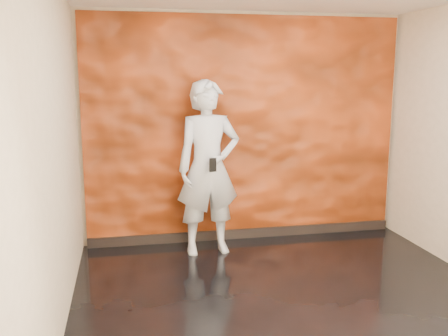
# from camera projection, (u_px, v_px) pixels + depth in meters

# --- Properties ---
(room) EXTENTS (4.02, 4.02, 2.81)m
(room) POSITION_uv_depth(u_px,v_px,m) (300.00, 152.00, 4.26)
(room) COLOR black
(room) RESTS_ON ground
(feature_wall) EXTENTS (3.90, 0.06, 2.75)m
(feature_wall) POSITION_uv_depth(u_px,v_px,m) (245.00, 130.00, 6.15)
(feature_wall) COLOR #D14917
(feature_wall) RESTS_ON ground
(baseboard) EXTENTS (3.90, 0.04, 0.12)m
(baseboard) POSITION_uv_depth(u_px,v_px,m) (245.00, 233.00, 6.36)
(baseboard) COLOR black
(baseboard) RESTS_ON ground
(man) EXTENTS (0.77, 0.54, 2.00)m
(man) POSITION_uv_depth(u_px,v_px,m) (208.00, 168.00, 5.70)
(man) COLOR #ACB2BB
(man) RESTS_ON ground
(phone) EXTENTS (0.08, 0.04, 0.15)m
(phone) POSITION_uv_depth(u_px,v_px,m) (213.00, 165.00, 5.42)
(phone) COLOR black
(phone) RESTS_ON man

